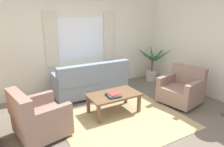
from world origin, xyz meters
TOP-DOWN VIEW (x-y plane):
  - ground_plane at (0.00, 0.00)m, footprint 6.24×6.24m
  - wall_back at (0.00, 2.26)m, footprint 5.32×0.12m
  - wall_right at (2.66, 0.00)m, footprint 0.12×4.40m
  - window_with_curtains at (0.00, 2.18)m, footprint 1.98×0.07m
  - area_rug at (0.00, 0.00)m, footprint 2.43×1.97m
  - couch at (-0.02, 1.57)m, footprint 1.90×0.82m
  - armchair_left at (-1.60, 0.34)m, footprint 0.97×0.99m
  - armchair_right at (1.67, 0.07)m, footprint 0.97×0.99m
  - coffee_table at (-0.00, 0.44)m, footprint 1.10×0.64m
  - book_stack_on_table at (-0.07, 0.34)m, footprint 0.28×0.31m
  - potted_plant at (2.20, 1.74)m, footprint 1.21×1.14m

SIDE VIEW (x-z plane):
  - ground_plane at x=0.00m, z-range 0.00..0.00m
  - area_rug at x=0.00m, z-range 0.00..0.01m
  - armchair_left at x=-1.60m, z-range -0.09..0.79m
  - armchair_right at x=1.67m, z-range -0.09..0.79m
  - couch at x=-0.02m, z-range -0.09..0.83m
  - coffee_table at x=0.00m, z-range 0.16..0.60m
  - book_stack_on_table at x=-0.07m, z-range 0.44..0.51m
  - potted_plant at x=2.20m, z-range -0.07..1.05m
  - wall_back at x=0.00m, z-range 0.00..2.60m
  - wall_right at x=2.66m, z-range 0.00..2.60m
  - window_with_curtains at x=0.00m, z-range 0.75..2.15m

